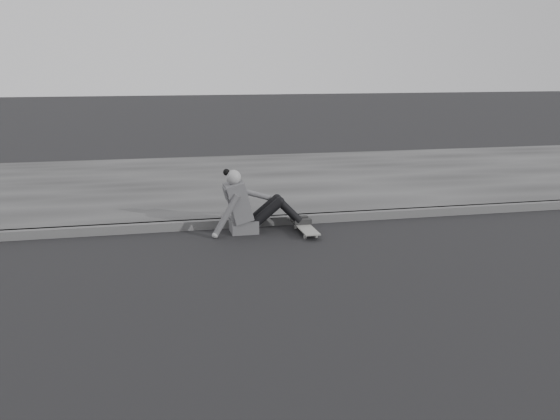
# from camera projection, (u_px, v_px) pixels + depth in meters

# --- Properties ---
(ground) EXTENTS (80.00, 80.00, 0.00)m
(ground) POSITION_uv_depth(u_px,v_px,m) (349.00, 284.00, 6.46)
(ground) COLOR black
(ground) RESTS_ON ground
(curb) EXTENTS (24.00, 0.16, 0.12)m
(curb) POSITION_uv_depth(u_px,v_px,m) (291.00, 219.00, 8.90)
(curb) COLOR #4E4E4E
(curb) RESTS_ON ground
(sidewalk) EXTENTS (24.00, 6.00, 0.12)m
(sidewalk) POSITION_uv_depth(u_px,v_px,m) (253.00, 181.00, 11.77)
(sidewalk) COLOR #393939
(sidewalk) RESTS_ON ground
(skateboard) EXTENTS (0.20, 0.78, 0.09)m
(skateboard) POSITION_uv_depth(u_px,v_px,m) (306.00, 228.00, 8.38)
(skateboard) COLOR gray
(skateboard) RESTS_ON ground
(seated_woman) EXTENTS (1.38, 0.46, 0.88)m
(seated_woman) POSITION_uv_depth(u_px,v_px,m) (248.00, 206.00, 8.39)
(seated_woman) COLOR #4F4F51
(seated_woman) RESTS_ON ground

